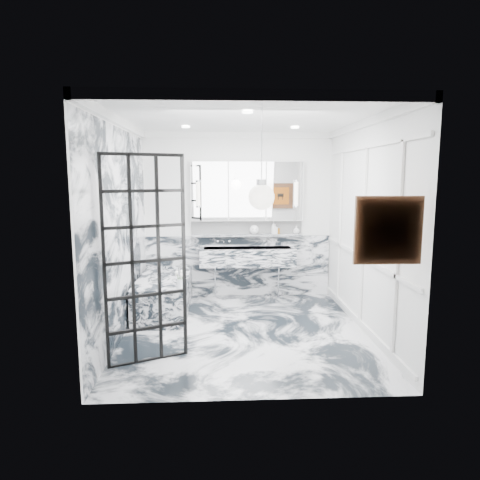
{
  "coord_description": "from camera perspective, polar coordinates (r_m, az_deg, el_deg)",
  "views": [
    {
      "loc": [
        -0.33,
        -5.52,
        2.07
      ],
      "look_at": [
        -0.03,
        0.5,
        1.17
      ],
      "focal_mm": 32.0,
      "sensor_mm": 36.0,
      "label": 1
    }
  ],
  "objects": [
    {
      "name": "bathtub",
      "position": [
        6.71,
        -10.06,
        -7.15
      ],
      "size": [
        0.75,
        1.65,
        0.55
      ],
      "primitive_type": "cube",
      "color": "silver",
      "rests_on": "floor"
    },
    {
      "name": "soap_bottle_a",
      "position": [
        7.34,
        4.5,
        1.65
      ],
      "size": [
        0.09,
        0.09,
        0.22
      ],
      "primitive_type": "imported",
      "rotation": [
        0.0,
        0.0,
        -0.06
      ],
      "color": "#8C5919",
      "rests_on": "ledge"
    },
    {
      "name": "face_pot",
      "position": [
        7.31,
        1.9,
        1.38
      ],
      "size": [
        0.16,
        0.16,
        0.16
      ],
      "primitive_type": "sphere",
      "color": "white",
      "rests_on": "ledge"
    },
    {
      "name": "amber_bottle",
      "position": [
        7.36,
        5.2,
        1.2
      ],
      "size": [
        0.04,
        0.04,
        0.1
      ],
      "primitive_type": "cylinder",
      "color": "#8C5919",
      "rests_on": "ledge"
    },
    {
      "name": "wall_right",
      "position": [
        5.88,
        16.32,
        1.61
      ],
      "size": [
        0.0,
        3.6,
        3.6
      ],
      "primitive_type": "plane",
      "rotation": [
        1.57,
        0.0,
        -1.57
      ],
      "color": "white",
      "rests_on": "floor"
    },
    {
      "name": "ceiling",
      "position": [
        5.57,
        0.59,
        16.02
      ],
      "size": [
        3.6,
        3.6,
        0.0
      ],
      "primitive_type": "plane",
      "rotation": [
        3.14,
        0.0,
        0.0
      ],
      "color": "white",
      "rests_on": "wall_back"
    },
    {
      "name": "mirror_cabinet",
      "position": [
        7.26,
        0.94,
        6.52
      ],
      "size": [
        1.9,
        0.16,
        1.0
      ],
      "primitive_type": "cube",
      "color": "white",
      "rests_on": "wall_back"
    },
    {
      "name": "subway_tile",
      "position": [
        7.37,
        0.9,
        1.75
      ],
      "size": [
        1.9,
        0.03,
        0.23
      ],
      "primitive_type": "cube",
      "color": "white",
      "rests_on": "wall_back"
    },
    {
      "name": "trough_sink",
      "position": [
        7.21,
        1.01,
        -2.21
      ],
      "size": [
        1.6,
        0.45,
        0.3
      ],
      "primitive_type": "cube",
      "color": "silver",
      "rests_on": "wall_back"
    },
    {
      "name": "wall_front",
      "position": [
        3.79,
        2.19,
        -1.7
      ],
      "size": [
        3.6,
        0.0,
        3.6
      ],
      "primitive_type": "plane",
      "rotation": [
        -1.57,
        0.0,
        0.0
      ],
      "color": "white",
      "rests_on": "floor"
    },
    {
      "name": "flower_vase",
      "position": [
        5.96,
        -7.98,
        -5.78
      ],
      "size": [
        0.09,
        0.09,
        0.12
      ],
      "primitive_type": "cylinder",
      "color": "silver",
      "rests_on": "bathtub"
    },
    {
      "name": "marble_clad_back",
      "position": [
        7.46,
        -0.26,
        -3.45
      ],
      "size": [
        3.18,
        0.05,
        1.05
      ],
      "primitive_type": "cube",
      "color": "silver",
      "rests_on": "floor"
    },
    {
      "name": "soap_bottle_c",
      "position": [
        7.4,
        7.52,
        1.35
      ],
      "size": [
        0.12,
        0.12,
        0.14
      ],
      "primitive_type": "imported",
      "rotation": [
        0.0,
        0.0,
        0.16
      ],
      "color": "silver",
      "rests_on": "ledge"
    },
    {
      "name": "sconce_left",
      "position": [
        7.16,
        -5.61,
        6.13
      ],
      "size": [
        0.07,
        0.07,
        0.4
      ],
      "primitive_type": "cylinder",
      "color": "white",
      "rests_on": "mirror_cabinet"
    },
    {
      "name": "wall_left",
      "position": [
        5.7,
        -15.71,
        1.42
      ],
      "size": [
        0.0,
        3.6,
        3.6
      ],
      "primitive_type": "plane",
      "rotation": [
        1.57,
        0.0,
        1.57
      ],
      "color": "white",
      "rests_on": "floor"
    },
    {
      "name": "ledge",
      "position": [
        7.32,
        0.93,
        0.64
      ],
      "size": [
        1.9,
        0.14,
        0.04
      ],
      "primitive_type": "cube",
      "color": "silver",
      "rests_on": "wall_back"
    },
    {
      "name": "pendant_light",
      "position": [
        4.16,
        2.87,
        5.75
      ],
      "size": [
        0.25,
        0.25,
        0.25
      ],
      "primitive_type": "sphere",
      "color": "white",
      "rests_on": "ceiling"
    },
    {
      "name": "panel_molding",
      "position": [
        5.89,
        16.1,
        0.64
      ],
      "size": [
        0.03,
        3.4,
        2.3
      ],
      "primitive_type": "cube",
      "color": "white",
      "rests_on": "floor"
    },
    {
      "name": "marble_clad_left",
      "position": [
        5.7,
        -15.54,
        0.83
      ],
      "size": [
        0.02,
        3.56,
        2.68
      ],
      "primitive_type": "cube",
      "color": "silver",
      "rests_on": "floor"
    },
    {
      "name": "artwork",
      "position": [
        4.09,
        19.17,
        1.23
      ],
      "size": [
        0.52,
        0.05,
        0.52
      ],
      "primitive_type": "cube",
      "color": "#D06015",
      "rests_on": "wall_front"
    },
    {
      "name": "sconce_right",
      "position": [
        7.27,
        7.49,
        6.14
      ],
      "size": [
        0.07,
        0.07,
        0.4
      ],
      "primitive_type": "cylinder",
      "color": "white",
      "rests_on": "mirror_cabinet"
    },
    {
      "name": "floor",
      "position": [
        5.9,
        0.55,
        -12.04
      ],
      "size": [
        3.6,
        3.6,
        0.0
      ],
      "primitive_type": "plane",
      "color": "silver",
      "rests_on": "ground"
    },
    {
      "name": "soap_bottle_b",
      "position": [
        7.35,
        4.73,
        1.46
      ],
      "size": [
        0.08,
        0.08,
        0.17
      ],
      "primitive_type": "imported",
      "rotation": [
        0.0,
        0.0,
        -0.09
      ],
      "color": "#4C4C51",
      "rests_on": "ledge"
    },
    {
      "name": "crittall_door",
      "position": [
        4.8,
        -12.48,
        -2.77
      ],
      "size": [
        0.82,
        0.38,
        2.3
      ],
      "primitive_type": null,
      "rotation": [
        0.0,
        0.0,
        0.41
      ],
      "color": "black",
      "rests_on": "floor"
    },
    {
      "name": "wall_back",
      "position": [
        7.36,
        -0.27,
        3.27
      ],
      "size": [
        3.6,
        0.0,
        3.6
      ],
      "primitive_type": "plane",
      "rotation": [
        1.57,
        0.0,
        0.0
      ],
      "color": "white",
      "rests_on": "floor"
    }
  ]
}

